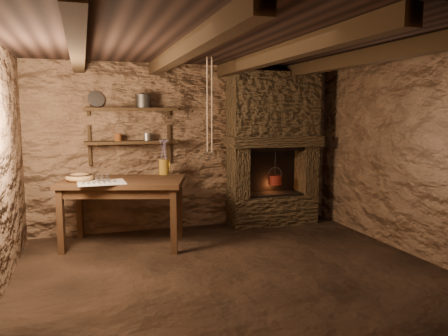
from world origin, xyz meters
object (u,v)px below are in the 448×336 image
object	(u,v)px
iron_stockpot	(143,102)
red_pot	(275,179)
stoneware_jug	(164,159)
work_table	(124,210)
wooden_bowl	(80,178)

from	to	relation	value
iron_stockpot	red_pot	xyz separation A→B (m)	(1.94, -0.12, -1.15)
stoneware_jug	iron_stockpot	world-z (taller)	iron_stockpot
work_table	red_pot	bearing A→B (deg)	27.01
work_table	wooden_bowl	world-z (taller)	wooden_bowl
stoneware_jug	red_pot	world-z (taller)	stoneware_jug
wooden_bowl	red_pot	world-z (taller)	red_pot
work_table	iron_stockpot	xyz separation A→B (m)	(0.35, 0.50, 1.39)
work_table	stoneware_jug	size ratio (longest dim) A/B	3.52
work_table	stoneware_jug	world-z (taller)	stoneware_jug
iron_stockpot	red_pot	bearing A→B (deg)	-3.53
wooden_bowl	stoneware_jug	bearing A→B (deg)	13.43
wooden_bowl	red_pot	bearing A→B (deg)	7.26
red_pot	iron_stockpot	bearing A→B (deg)	176.47
iron_stockpot	stoneware_jug	bearing A→B (deg)	-42.39
work_table	wooden_bowl	distance (m)	0.68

